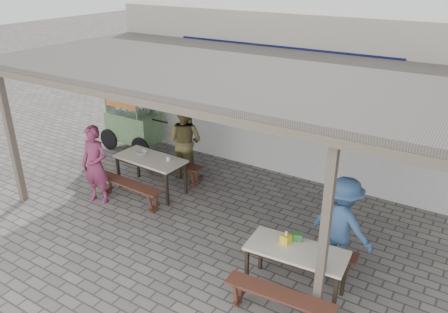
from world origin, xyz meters
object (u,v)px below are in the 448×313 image
bench_left_street (129,188)px  donation_box (296,236)px  bench_left_wall (172,165)px  patron_street_side (95,165)px  bench_right_wall (308,250)px  bench_right_street (279,299)px  vendor_cart (132,118)px  patron_right_table (342,224)px  patron_wall_side (185,141)px  table_left (150,161)px  condiment_bowl (142,153)px  tissue_box (286,239)px  condiment_jar (168,158)px  table_right (296,254)px

bench_left_street → donation_box: size_ratio=9.36×
bench_left_wall → patron_street_side: size_ratio=0.99×
bench_right_wall → bench_right_street: bearing=-90.0°
vendor_cart → patron_right_table: bearing=-17.2°
bench_left_wall → patron_wall_side: 0.62m
table_left → donation_box: donation_box is taller
patron_wall_side → condiment_bowl: (-0.51, -0.85, -0.08)m
bench_left_wall → patron_wall_side: size_ratio=0.92×
bench_left_wall → vendor_cart: bearing=158.7°
table_left → bench_right_wall: bearing=-8.3°
bench_right_street → tissue_box: size_ratio=11.59×
bench_left_wall → patron_wall_side: bearing=57.2°
bench_left_street → donation_box: donation_box is taller
bench_left_street → patron_wall_side: 1.67m
patron_right_table → bench_right_wall: bearing=52.2°
bench_left_street → tissue_box: tissue_box is taller
bench_right_street → condiment_jar: condiment_jar is taller
bench_right_street → patron_street_side: bearing=163.0°
bench_left_street → bench_right_wall: size_ratio=1.04×
vendor_cart → bench_right_wall: bearing=-21.1°
bench_right_street → patron_right_table: (0.30, 1.53, 0.44)m
donation_box → condiment_jar: bearing=160.2°
vendor_cart → donation_box: 6.16m
table_right → bench_right_wall: (-0.05, 0.61, -0.33)m
bench_right_street → donation_box: bearing=96.1°
condiment_bowl → bench_right_wall: bearing=-10.6°
table_left → condiment_jar: (0.40, 0.10, 0.12)m
patron_street_side → patron_right_table: bearing=-2.7°
table_left → bench_left_wall: bearing=90.0°
table_left → patron_right_table: size_ratio=0.96×
table_left → bench_right_street: table_left is taller
table_left → vendor_cart: vendor_cart is taller
bench_right_wall → tissue_box: size_ratio=11.59×
table_left → table_right: same height
bench_right_wall → patron_wall_side: (-3.56, 1.61, 0.52)m
patron_street_side → patron_right_table: 4.80m
patron_wall_side → patron_right_table: bearing=160.6°
table_right → patron_wall_side: size_ratio=0.84×
bench_right_street → condiment_jar: bearing=145.4°
bench_right_street → donation_box: donation_box is taller
bench_left_wall → bench_right_street: same height
bench_right_wall → condiment_jar: bearing=162.3°
condiment_bowl → table_right: bearing=-18.5°
patron_right_table → donation_box: size_ratio=9.19×
bench_left_wall → table_right: bearing=-25.1°
bench_right_wall → patron_right_table: patron_right_table is taller
patron_right_table → tissue_box: bearing=71.5°
bench_right_street → condiment_bowl: 4.64m
tissue_box → condiment_jar: 3.49m
patron_wall_side → patron_right_table: size_ratio=1.10×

